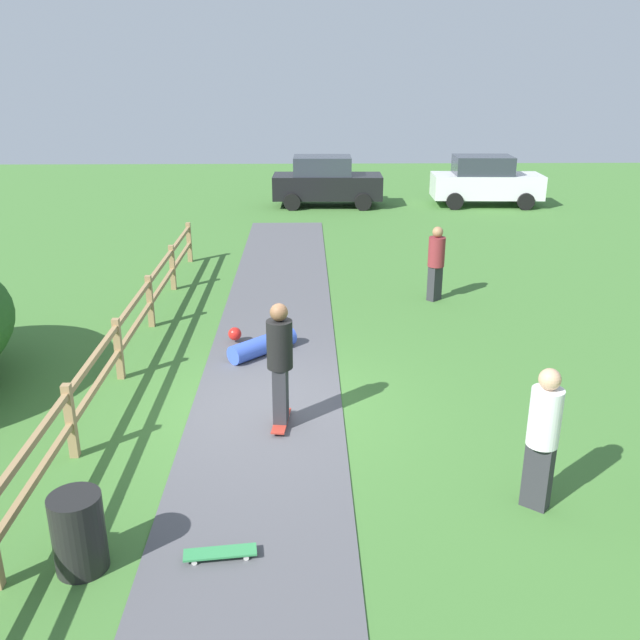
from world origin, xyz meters
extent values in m
plane|color=#427533|center=(0.00, 0.00, 0.00)|extent=(60.00, 60.00, 0.00)
cube|color=#515156|center=(0.00, 0.00, 0.01)|extent=(2.40, 28.00, 0.02)
cube|color=#997A51|center=(-2.60, -1.29, 0.55)|extent=(0.12, 0.12, 1.10)
cube|color=#997A51|center=(-2.60, 1.29, 0.55)|extent=(0.12, 0.12, 1.10)
cube|color=#997A51|center=(-2.60, 3.86, 0.55)|extent=(0.12, 0.12, 1.10)
cube|color=#997A51|center=(-2.60, 6.43, 0.55)|extent=(0.12, 0.12, 1.10)
cube|color=#997A51|center=(-2.60, 9.00, 0.55)|extent=(0.12, 0.12, 1.10)
cube|color=#997A51|center=(-2.60, 0.00, 0.50)|extent=(0.08, 18.00, 0.09)
cube|color=#997A51|center=(-2.60, 0.00, 0.95)|extent=(0.08, 18.00, 0.09)
cylinder|color=black|center=(-1.80, -3.58, 0.45)|extent=(0.56, 0.56, 0.90)
cube|color=#B23326|center=(0.25, -0.49, 0.09)|extent=(0.29, 0.82, 0.02)
cylinder|color=silver|center=(0.20, -0.20, 0.05)|extent=(0.04, 0.06, 0.06)
cylinder|color=silver|center=(0.35, -0.22, 0.05)|extent=(0.04, 0.06, 0.06)
cylinder|color=silver|center=(0.14, -0.76, 0.05)|extent=(0.04, 0.06, 0.06)
cylinder|color=silver|center=(0.29, -0.78, 0.05)|extent=(0.04, 0.06, 0.06)
cube|color=#2D2D33|center=(0.25, -0.49, 0.54)|extent=(0.23, 0.34, 0.87)
cylinder|color=black|center=(0.25, -0.49, 1.33)|extent=(0.42, 0.42, 0.72)
sphere|color=brown|center=(0.25, -0.49, 1.83)|extent=(0.26, 0.26, 0.26)
cylinder|color=blue|center=(-0.18, 2.26, 0.20)|extent=(1.28, 1.26, 0.36)
sphere|color=red|center=(-0.77, 2.86, 0.20)|extent=(0.26, 0.26, 0.26)
cube|color=#338C4C|center=(-0.33, -3.48, 0.09)|extent=(0.82, 0.29, 0.02)
cylinder|color=silver|center=(-0.60, -3.59, 0.05)|extent=(0.06, 0.04, 0.06)
cylinder|color=silver|center=(-0.62, -3.44, 0.05)|extent=(0.06, 0.04, 0.06)
cylinder|color=silver|center=(-0.04, -3.52, 0.05)|extent=(0.06, 0.04, 0.06)
cylinder|color=silver|center=(-0.06, -3.37, 0.05)|extent=(0.06, 0.04, 0.06)
cube|color=#2D2D33|center=(3.44, -2.57, 0.43)|extent=(0.38, 0.36, 0.87)
cylinder|color=white|center=(3.44, -2.57, 1.23)|extent=(0.53, 0.53, 0.72)
sphere|color=tan|center=(3.44, -2.57, 1.72)|extent=(0.26, 0.26, 0.26)
cube|color=#2D2D33|center=(3.62, 5.47, 0.41)|extent=(0.37, 0.37, 0.81)
cylinder|color=maroon|center=(3.62, 5.47, 1.15)|extent=(0.54, 0.54, 0.68)
sphere|color=#9E704C|center=(3.62, 5.47, 1.61)|extent=(0.24, 0.24, 0.24)
cube|color=black|center=(1.50, 17.17, 0.77)|extent=(4.24, 1.79, 0.90)
cube|color=#2D333D|center=(1.30, 17.17, 1.57)|extent=(2.23, 1.61, 0.70)
cylinder|color=black|center=(2.87, 18.02, 0.32)|extent=(0.65, 0.25, 0.64)
cylinder|color=black|center=(2.83, 16.26, 0.32)|extent=(0.65, 0.25, 0.64)
cylinder|color=black|center=(0.17, 18.08, 0.32)|extent=(0.65, 0.25, 0.64)
cylinder|color=black|center=(0.13, 16.32, 0.32)|extent=(0.65, 0.25, 0.64)
cube|color=silver|center=(7.73, 17.17, 0.77)|extent=(4.27, 1.87, 0.90)
cube|color=#2D333D|center=(7.53, 17.18, 1.57)|extent=(2.26, 1.65, 0.70)
cylinder|color=black|center=(9.12, 17.99, 0.32)|extent=(0.65, 0.27, 0.64)
cylinder|color=black|center=(9.04, 16.23, 0.32)|extent=(0.65, 0.27, 0.64)
cylinder|color=black|center=(6.42, 18.10, 0.32)|extent=(0.65, 0.27, 0.64)
cylinder|color=black|center=(6.35, 16.35, 0.32)|extent=(0.65, 0.27, 0.64)
camera|label=1|loc=(0.64, -9.69, 5.08)|focal=38.54mm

